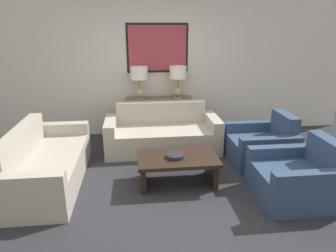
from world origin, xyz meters
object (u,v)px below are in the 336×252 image
at_px(couch_by_side, 46,165).
at_px(armchair_near_camera, 296,179).
at_px(console_table, 159,117).
at_px(couch_by_back_wall, 162,134).
at_px(coffee_table, 178,164).
at_px(armchair_near_back_wall, 262,146).
at_px(table_lamp_right, 178,76).
at_px(decorative_bowl, 175,156).
at_px(table_lamp_left, 139,77).

distance_m(couch_by_side, armchair_near_camera, 3.36).
distance_m(console_table, couch_by_side, 2.44).
height_order(couch_by_back_wall, couch_by_side, same).
relative_size(coffee_table, armchair_near_back_wall, 1.16).
xyz_separation_m(table_lamp_right, decorative_bowl, (-0.31, -1.96, -0.76)).
xyz_separation_m(table_lamp_left, armchair_near_back_wall, (1.91, -1.39, -0.92)).
relative_size(table_lamp_left, couch_by_back_wall, 0.31).
relative_size(decorative_bowl, armchair_near_back_wall, 0.26).
height_order(couch_by_back_wall, coffee_table, couch_by_back_wall).
xyz_separation_m(coffee_table, armchair_near_back_wall, (1.45, 0.54, -0.02)).
height_order(coffee_table, armchair_near_back_wall, armchair_near_back_wall).
bearing_deg(armchair_near_camera, console_table, 122.03).
bearing_deg(armchair_near_back_wall, table_lamp_left, 144.02).
bearing_deg(decorative_bowl, table_lamp_left, 102.28).
bearing_deg(decorative_bowl, coffee_table, 37.04).
relative_size(console_table, armchair_near_camera, 1.35).
relative_size(couch_by_back_wall, decorative_bowl, 8.02).
bearing_deg(couch_by_side, armchair_near_back_wall, 5.74).
bearing_deg(table_lamp_left, armchair_near_camera, -52.23).
bearing_deg(table_lamp_right, armchair_near_camera, -64.53).
height_order(coffee_table, decorative_bowl, decorative_bowl).
bearing_deg(table_lamp_left, console_table, 0.00).
bearing_deg(table_lamp_right, table_lamp_left, 180.00).
height_order(console_table, table_lamp_right, table_lamp_right).
bearing_deg(console_table, table_lamp_left, 180.00).
bearing_deg(table_lamp_right, couch_by_side, -140.72).
relative_size(couch_by_side, decorative_bowl, 8.02).
xyz_separation_m(table_lamp_right, armchair_near_back_wall, (1.18, -1.39, -0.92)).
distance_m(couch_by_back_wall, armchair_near_back_wall, 1.70).
distance_m(decorative_bowl, armchair_near_camera, 1.58).
bearing_deg(decorative_bowl, table_lamp_right, 80.99).
bearing_deg(console_table, couch_by_side, -135.23).
distance_m(couch_by_side, armchair_near_back_wall, 3.29).
height_order(console_table, coffee_table, console_table).
height_order(console_table, couch_by_side, couch_by_side).
bearing_deg(couch_by_back_wall, decorative_bowl, -87.40).
distance_m(couch_by_side, decorative_bowl, 1.81).
distance_m(console_table, coffee_table, 1.93).
relative_size(coffee_table, decorative_bowl, 4.47).
relative_size(table_lamp_left, coffee_table, 0.56).
relative_size(table_lamp_right, couch_by_side, 0.31).
bearing_deg(armchair_near_camera, couch_by_side, 167.09).
bearing_deg(couch_by_back_wall, table_lamp_right, 61.73).
bearing_deg(couch_by_side, couch_by_back_wall, 30.81).
xyz_separation_m(console_table, couch_by_back_wall, (0.00, -0.68, -0.11)).
bearing_deg(table_lamp_left, couch_by_side, -128.44).
bearing_deg(decorative_bowl, console_table, 91.69).
bearing_deg(table_lamp_left, couch_by_back_wall, -61.73).
relative_size(console_table, armchair_near_back_wall, 1.35).
distance_m(table_lamp_right, couch_by_back_wall, 1.20).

